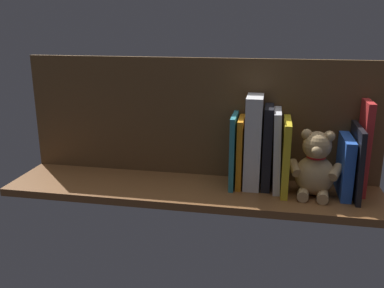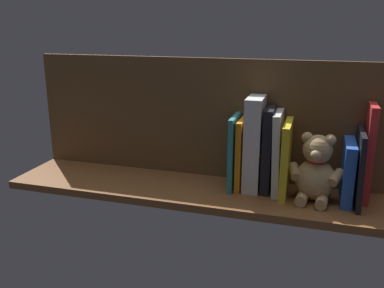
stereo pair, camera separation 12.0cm
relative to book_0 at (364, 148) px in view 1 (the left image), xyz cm
name	(u,v)px [view 1 (the left image)]	position (x,y,z in cm)	size (l,w,h in cm)	color
ground_plane	(192,189)	(47.65, 4.52, -14.27)	(109.23, 25.92, 2.20)	brown
shelf_back_panel	(199,118)	(47.65, -6.20, 5.13)	(109.23, 1.50, 36.60)	brown
book_0	(364,148)	(0.00, 0.00, 0.00)	(1.98, 10.09, 26.34)	red
book_1	(356,162)	(2.17, 3.01, -3.18)	(1.34, 16.10, 19.98)	black
book_2	(345,166)	(4.77, 2.09, -4.88)	(2.82, 14.27, 16.58)	blue
teddy_bear	(315,167)	(12.95, 4.28, -4.92)	(15.14, 12.75, 18.76)	tan
book_3	(286,156)	(21.06, 2.60, -2.77)	(1.89, 15.29, 20.79)	yellow
book_4	(277,150)	(23.50, 1.31, -1.60)	(1.96, 12.71, 23.13)	silver
book_5	(267,147)	(26.25, 0.53, -1.15)	(2.50, 11.16, 24.04)	black
dictionary_thick_white	(253,142)	(30.32, 0.68, 0.26)	(4.61, 11.26, 26.87)	white
book_6	(240,152)	(33.93, 0.71, -2.98)	(1.57, 11.51, 20.37)	orange
book_7	(234,151)	(35.92, 1.23, -2.50)	(1.37, 12.56, 21.34)	teal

